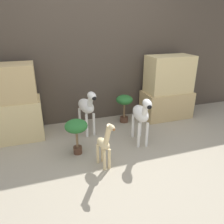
% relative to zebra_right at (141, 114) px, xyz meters
% --- Properties ---
extents(ground_plane, '(14.00, 14.00, 0.00)m').
position_rel_zebra_right_xyz_m(ground_plane, '(-0.43, -0.55, -0.45)').
color(ground_plane, '#9E937F').
extents(wall_back, '(6.40, 0.08, 2.20)m').
position_rel_zebra_right_xyz_m(wall_back, '(-0.43, 1.08, 0.65)').
color(wall_back, '#473D33').
rests_on(wall_back, ground_plane).
extents(rock_pillar_left, '(0.86, 0.48, 1.10)m').
position_rel_zebra_right_xyz_m(rock_pillar_left, '(-1.72, 0.72, 0.08)').
color(rock_pillar_left, '#DBC184').
rests_on(rock_pillar_left, ground_plane).
extents(rock_pillar_right, '(0.86, 0.48, 1.10)m').
position_rel_zebra_right_xyz_m(rock_pillar_right, '(0.85, 0.72, 0.07)').
color(rock_pillar_right, tan).
rests_on(rock_pillar_right, ground_plane).
extents(zebra_right, '(0.25, 0.58, 0.72)m').
position_rel_zebra_right_xyz_m(zebra_right, '(0.00, 0.00, 0.00)').
color(zebra_right, white).
rests_on(zebra_right, ground_plane).
extents(zebra_left, '(0.26, 0.58, 0.72)m').
position_rel_zebra_right_xyz_m(zebra_left, '(-0.64, 0.53, 0.00)').
color(zebra_left, white).
rests_on(zebra_left, ground_plane).
extents(giraffe_figurine, '(0.16, 0.37, 0.62)m').
position_rel_zebra_right_xyz_m(giraffe_figurine, '(-0.64, -0.39, -0.13)').
color(giraffe_figurine, beige).
rests_on(giraffe_figurine, ground_plane).
extents(potted_palm_front, '(0.29, 0.29, 0.48)m').
position_rel_zebra_right_xyz_m(potted_palm_front, '(-0.90, 0.01, -0.08)').
color(potted_palm_front, '#513323').
rests_on(potted_palm_front, ground_plane).
extents(potted_palm_back, '(0.28, 0.28, 0.48)m').
position_rel_zebra_right_xyz_m(potted_palm_back, '(0.04, 0.74, -0.09)').
color(potted_palm_back, '#513323').
rests_on(potted_palm_back, ground_plane).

